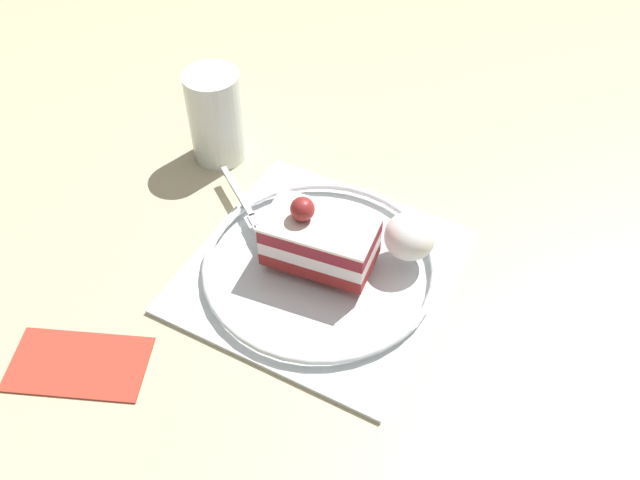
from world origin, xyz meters
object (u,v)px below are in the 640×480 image
at_px(dessert_plate, 320,267).
at_px(fork, 246,207).
at_px(whipped_cream_dollop, 410,236).
at_px(drink_glass_near, 216,120).
at_px(cake_slice, 320,239).
at_px(folded_napkin, 78,363).

distance_m(dessert_plate, fork, 0.10).
bearing_deg(fork, whipped_cream_dollop, -164.28).
bearing_deg(drink_glass_near, dessert_plate, 158.75).
bearing_deg(cake_slice, folded_napkin, 63.56).
bearing_deg(cake_slice, fork, -5.52).
relative_size(dessert_plate, cake_slice, 2.35).
bearing_deg(folded_napkin, whipped_cream_dollop, -122.42).
xyz_separation_m(cake_slice, drink_glass_near, (0.19, -0.07, 0.01)).
relative_size(dessert_plate, folded_napkin, 2.26).
relative_size(cake_slice, whipped_cream_dollop, 2.33).
relative_size(dessert_plate, whipped_cream_dollop, 5.47).
bearing_deg(fork, drink_glass_near, -34.01).
height_order(fork, drink_glass_near, drink_glass_near).
bearing_deg(folded_napkin, dessert_plate, -117.55).
xyz_separation_m(dessert_plate, fork, (0.10, -0.01, 0.01)).
relative_size(cake_slice, folded_napkin, 0.96).
bearing_deg(cake_slice, dessert_plate, 131.13).
distance_m(whipped_cream_dollop, fork, 0.17).
xyz_separation_m(cake_slice, folded_napkin, (0.11, 0.21, -0.04)).
relative_size(fork, drink_glass_near, 1.06).
bearing_deg(folded_napkin, fork, -91.43).
distance_m(dessert_plate, folded_napkin, 0.24).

